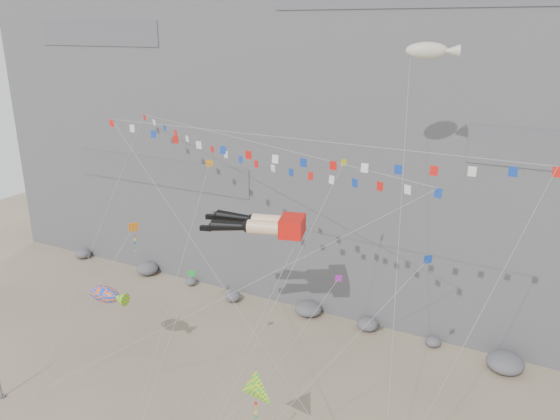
% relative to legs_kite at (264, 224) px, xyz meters
% --- Properties ---
extents(cliff, '(80.00, 28.00, 50.00)m').
position_rel_legs_kite_xyz_m(cliff, '(-0.75, 25.14, 12.18)').
color(cliff, slate).
rests_on(cliff, ground).
extents(talus_boulders, '(60.00, 3.00, 1.20)m').
position_rel_legs_kite_xyz_m(talus_boulders, '(-0.75, 10.14, -12.22)').
color(talus_boulders, slate).
rests_on(talus_boulders, ground).
extents(legs_kite, '(7.95, 17.68, 20.68)m').
position_rel_legs_kite_xyz_m(legs_kite, '(0.00, 0.00, 0.00)').
color(legs_kite, red).
rests_on(legs_kite, ground).
extents(flag_banner_upper, '(31.71, 19.87, 25.31)m').
position_rel_legs_kite_xyz_m(flag_banner_upper, '(-2.82, 2.67, 5.50)').
color(flag_banner_upper, red).
rests_on(flag_banner_upper, ground).
extents(flag_banner_lower, '(30.48, 7.02, 22.86)m').
position_rel_legs_kite_xyz_m(flag_banner_lower, '(3.37, -2.64, 7.17)').
color(flag_banner_lower, red).
rests_on(flag_banner_lower, ground).
extents(harlequin_kite, '(3.68, 10.55, 15.27)m').
position_rel_legs_kite_xyz_m(harlequin_kite, '(-10.55, -2.38, -1.31)').
color(harlequin_kite, red).
rests_on(harlequin_kite, ground).
extents(fish_windsock, '(7.00, 5.03, 9.59)m').
position_rel_legs_kite_xyz_m(fish_windsock, '(-11.04, -5.61, -5.79)').
color(fish_windsock, '#FB600C').
rests_on(fish_windsock, ground).
extents(delta_kite, '(5.93, 5.36, 8.83)m').
position_rel_legs_kite_xyz_m(delta_kite, '(4.38, -9.17, -6.92)').
color(delta_kite, yellow).
rests_on(delta_kite, ground).
extents(blimp_windsock, '(4.68, 14.45, 28.52)m').
position_rel_legs_kite_xyz_m(blimp_windsock, '(10.08, 3.67, 12.30)').
color(blimp_windsock, beige).
rests_on(blimp_windsock, ground).
extents(small_kite_a, '(3.99, 16.54, 22.96)m').
position_rel_legs_kite_xyz_m(small_kite_a, '(-6.00, 1.79, 3.20)').
color(small_kite_a, orange).
rests_on(small_kite_a, ground).
extents(small_kite_b, '(5.37, 12.12, 16.19)m').
position_rel_legs_kite_xyz_m(small_kite_b, '(6.38, -1.50, -2.68)').
color(small_kite_b, '#B021C2').
rests_on(small_kite_b, ground).
extents(small_kite_c, '(1.68, 10.42, 14.18)m').
position_rel_legs_kite_xyz_m(small_kite_c, '(-3.07, -5.12, -2.80)').
color(small_kite_c, green).
rests_on(small_kite_c, ground).
extents(small_kite_d, '(4.77, 14.96, 23.43)m').
position_rel_legs_kite_xyz_m(small_kite_d, '(5.77, -0.07, 4.60)').
color(small_kite_d, yellow).
rests_on(small_kite_d, ground).
extents(small_kite_e, '(10.61, 8.72, 18.99)m').
position_rel_legs_kite_xyz_m(small_kite_e, '(12.60, -3.95, 0.96)').
color(small_kite_e, '#1339A8').
rests_on(small_kite_e, ground).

